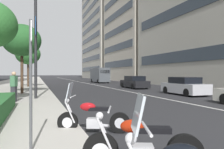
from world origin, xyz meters
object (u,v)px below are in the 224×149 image
object	(u,v)px
delivery_van_ahead	(100,75)
street_lamp_with_banners	(40,20)
street_tree_mid_sidewalk	(22,40)
car_lead_in_lane	(184,86)
pedestrian_on_plaza	(14,87)
motorcycle_nearest_camera	(141,147)
parking_sign_by_curb	(31,72)
motorcycle_mid_row	(92,118)
car_mid_block_traffic	(134,82)
street_tree_far_plaza	(28,54)

from	to	relation	value
delivery_van_ahead	street_lamp_with_banners	xyz separation A→B (m)	(-23.16, 10.86, 3.70)
street_tree_mid_sidewalk	car_lead_in_lane	bearing A→B (deg)	-108.04
delivery_van_ahead	pedestrian_on_plaza	world-z (taller)	delivery_van_ahead
delivery_van_ahead	street_lamp_with_banners	distance (m)	25.85
motorcycle_nearest_camera	street_lamp_with_banners	world-z (taller)	street_lamp_with_banners
parking_sign_by_curb	pedestrian_on_plaza	bearing A→B (deg)	7.53
motorcycle_nearest_camera	street_tree_mid_sidewalk	bearing A→B (deg)	-56.31
pedestrian_on_plaza	car_lead_in_lane	bearing A→B (deg)	-156.60
motorcycle_mid_row	car_lead_in_lane	world-z (taller)	motorcycle_mid_row
delivery_van_ahead	parking_sign_by_curb	bearing A→B (deg)	158.96
motorcycle_mid_row	car_mid_block_traffic	xyz separation A→B (m)	(16.23, -9.30, 0.25)
car_mid_block_traffic	street_tree_mid_sidewalk	size ratio (longest dim) A/B	0.85
car_mid_block_traffic	pedestrian_on_plaza	xyz separation A→B (m)	(-9.38, 12.02, 0.33)
parking_sign_by_curb	street_lamp_with_banners	xyz separation A→B (m)	(9.53, -0.31, 3.41)
motorcycle_nearest_camera	parking_sign_by_curb	bearing A→B (deg)	-10.07
street_tree_far_plaza	motorcycle_mid_row	bearing A→B (deg)	-173.24
car_mid_block_traffic	delivery_van_ahead	world-z (taller)	delivery_van_ahead
car_mid_block_traffic	delivery_van_ahead	xyz separation A→B (m)	(15.07, -0.24, 0.79)
street_tree_mid_sidewalk	street_tree_far_plaza	distance (m)	9.19
motorcycle_mid_row	pedestrian_on_plaza	xyz separation A→B (m)	(6.85, 2.72, 0.57)
parking_sign_by_curb	motorcycle_mid_row	bearing A→B (deg)	-49.60
motorcycle_mid_row	street_tree_mid_sidewalk	bearing A→B (deg)	-55.14
car_mid_block_traffic	car_lead_in_lane	bearing A→B (deg)	-175.23
car_mid_block_traffic	street_lamp_with_banners	size ratio (longest dim) A/B	0.55
car_mid_block_traffic	delivery_van_ahead	distance (m)	15.09
motorcycle_mid_row	delivery_van_ahead	bearing A→B (deg)	-84.38
street_tree_mid_sidewalk	street_lamp_with_banners	bearing A→B (deg)	-161.54
delivery_van_ahead	street_tree_far_plaza	bearing A→B (deg)	127.70
car_mid_block_traffic	parking_sign_by_curb	size ratio (longest dim) A/B	1.74
motorcycle_mid_row	delivery_van_ahead	distance (m)	32.74
street_lamp_with_banners	street_tree_mid_sidewalk	size ratio (longest dim) A/B	1.55
parking_sign_by_curb	car_lead_in_lane	bearing A→B (deg)	-50.63
street_lamp_with_banners	pedestrian_on_plaza	world-z (taller)	street_lamp_with_banners
street_lamp_with_banners	street_tree_far_plaza	xyz separation A→B (m)	(13.09, 1.19, -1.10)
motorcycle_mid_row	parking_sign_by_curb	xyz separation A→B (m)	(-1.39, 1.63, 1.32)
street_lamp_with_banners	street_tree_mid_sidewalk	bearing A→B (deg)	18.46
motorcycle_nearest_camera	delivery_van_ahead	xyz separation A→B (m)	(33.89, -9.30, 1.04)
delivery_van_ahead	car_mid_block_traffic	bearing A→B (deg)	176.92
parking_sign_by_curb	street_lamp_with_banners	bearing A→B (deg)	-1.88
motorcycle_nearest_camera	street_tree_mid_sidewalk	xyz separation A→B (m)	(14.64, 2.86, 3.93)
motorcycle_nearest_camera	delivery_van_ahead	distance (m)	35.16
motorcycle_nearest_camera	car_mid_block_traffic	bearing A→B (deg)	-93.09
parking_sign_by_curb	car_mid_block_traffic	bearing A→B (deg)	-31.82
motorcycle_mid_row	parking_sign_by_curb	world-z (taller)	parking_sign_by_curb
delivery_van_ahead	street_tree_mid_sidewalk	size ratio (longest dim) A/B	1.03
street_lamp_with_banners	pedestrian_on_plaza	bearing A→B (deg)	132.52
car_mid_block_traffic	pedestrian_on_plaza	size ratio (longest dim) A/B	2.76
parking_sign_by_curb	street_tree_mid_sidewalk	size ratio (longest dim) A/B	0.49
street_tree_mid_sidewalk	pedestrian_on_plaza	world-z (taller)	street_tree_mid_sidewalk
parking_sign_by_curb	street_lamp_with_banners	size ratio (longest dim) A/B	0.32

